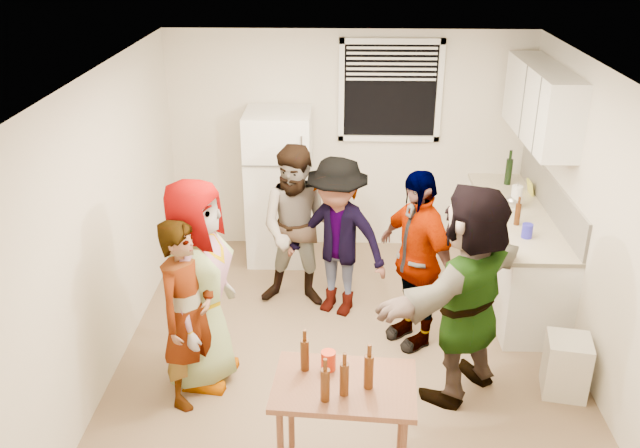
{
  "coord_description": "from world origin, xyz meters",
  "views": [
    {
      "loc": [
        -0.09,
        -5.07,
        3.56
      ],
      "look_at": [
        -0.25,
        0.24,
        1.15
      ],
      "focal_mm": 38.0,
      "sensor_mm": 36.0,
      "label": 1
    }
  ],
  "objects_px": {
    "beer_bottle_counter": "(516,225)",
    "blue_cup": "(526,237)",
    "guest_black": "(411,339)",
    "wine_bottle": "(507,184)",
    "red_cup": "(328,369)",
    "refrigerator": "(279,187)",
    "guest_back_right": "(336,310)",
    "guest_orange": "(458,388)",
    "trash_bin": "(566,366)",
    "beer_bottle_table": "(368,387)",
    "kettle": "(512,208)",
    "guest_back_left": "(300,302)",
    "guest_stripe": "(196,396)",
    "guest_grey": "(206,376)"
  },
  "relations": [
    {
      "from": "beer_bottle_counter",
      "to": "blue_cup",
      "type": "height_order",
      "value": "beer_bottle_counter"
    },
    {
      "from": "guest_black",
      "to": "wine_bottle",
      "type": "bearing_deg",
      "value": 113.37
    },
    {
      "from": "red_cup",
      "to": "guest_black",
      "type": "xyz_separation_m",
      "value": [
        0.74,
        1.55,
        -0.79
      ]
    },
    {
      "from": "refrigerator",
      "to": "beer_bottle_counter",
      "type": "relative_size",
      "value": 8.14
    },
    {
      "from": "blue_cup",
      "to": "red_cup",
      "type": "relative_size",
      "value": 0.98
    },
    {
      "from": "guest_back_right",
      "to": "guest_orange",
      "type": "height_order",
      "value": "guest_back_right"
    },
    {
      "from": "blue_cup",
      "to": "guest_orange",
      "type": "relative_size",
      "value": 0.07
    },
    {
      "from": "beer_bottle_counter",
      "to": "guest_black",
      "type": "xyz_separation_m",
      "value": [
        -1.01,
        -0.62,
        -0.9
      ]
    },
    {
      "from": "trash_bin",
      "to": "beer_bottle_table",
      "type": "relative_size",
      "value": 2.07
    },
    {
      "from": "trash_bin",
      "to": "guest_back_right",
      "type": "distance_m",
      "value": 2.24
    },
    {
      "from": "kettle",
      "to": "guest_black",
      "type": "height_order",
      "value": "kettle"
    },
    {
      "from": "guest_back_left",
      "to": "wine_bottle",
      "type": "bearing_deg",
      "value": 31.4
    },
    {
      "from": "kettle",
      "to": "beer_bottle_table",
      "type": "distance_m",
      "value": 3.16
    },
    {
      "from": "beer_bottle_table",
      "to": "guest_stripe",
      "type": "distance_m",
      "value": 1.78
    },
    {
      "from": "trash_bin",
      "to": "red_cup",
      "type": "relative_size",
      "value": 3.73
    },
    {
      "from": "guest_orange",
      "to": "blue_cup",
      "type": "bearing_deg",
      "value": -168.94
    },
    {
      "from": "guest_grey",
      "to": "guest_orange",
      "type": "bearing_deg",
      "value": -81.5
    },
    {
      "from": "beer_bottle_counter",
      "to": "guest_grey",
      "type": "height_order",
      "value": "beer_bottle_counter"
    },
    {
      "from": "beer_bottle_counter",
      "to": "guest_grey",
      "type": "xyz_separation_m",
      "value": [
        -2.8,
        -1.24,
        -0.9
      ]
    },
    {
      "from": "blue_cup",
      "to": "red_cup",
      "type": "bearing_deg",
      "value": -133.32
    },
    {
      "from": "kettle",
      "to": "beer_bottle_table",
      "type": "xyz_separation_m",
      "value": [
        -1.53,
        -2.76,
        -0.11
      ]
    },
    {
      "from": "wine_bottle",
      "to": "trash_bin",
      "type": "xyz_separation_m",
      "value": [
        0.02,
        -2.41,
        -0.65
      ]
    },
    {
      "from": "trash_bin",
      "to": "guest_stripe",
      "type": "xyz_separation_m",
      "value": [
        -3.01,
        -0.16,
        -0.25
      ]
    },
    {
      "from": "blue_cup",
      "to": "guest_orange",
      "type": "distance_m",
      "value": 1.55
    },
    {
      "from": "wine_bottle",
      "to": "blue_cup",
      "type": "distance_m",
      "value": 1.37
    },
    {
      "from": "wine_bottle",
      "to": "beer_bottle_counter",
      "type": "distance_m",
      "value": 1.09
    },
    {
      "from": "guest_back_right",
      "to": "red_cup",
      "type": "bearing_deg",
      "value": -66.23
    },
    {
      "from": "refrigerator",
      "to": "guest_grey",
      "type": "xyz_separation_m",
      "value": [
        -0.45,
        -2.28,
        -0.85
      ]
    },
    {
      "from": "beer_bottle_counter",
      "to": "guest_black",
      "type": "bearing_deg",
      "value": -148.65
    },
    {
      "from": "red_cup",
      "to": "guest_back_right",
      "type": "distance_m",
      "value": 2.19
    },
    {
      "from": "red_cup",
      "to": "guest_grey",
      "type": "relative_size",
      "value": 0.08
    },
    {
      "from": "kettle",
      "to": "guest_orange",
      "type": "relative_size",
      "value": 0.12
    },
    {
      "from": "guest_grey",
      "to": "guest_back_left",
      "type": "bearing_deg",
      "value": -19.26
    },
    {
      "from": "guest_back_left",
      "to": "guest_stripe",
      "type": "bearing_deg",
      "value": -110.98
    },
    {
      "from": "wine_bottle",
      "to": "guest_stripe",
      "type": "height_order",
      "value": "wine_bottle"
    },
    {
      "from": "guest_orange",
      "to": "guest_grey",
      "type": "bearing_deg",
      "value": -47.49
    },
    {
      "from": "guest_grey",
      "to": "guest_back_right",
      "type": "distance_m",
      "value": 1.56
    },
    {
      "from": "guest_grey",
      "to": "guest_stripe",
      "type": "relative_size",
      "value": 1.14
    },
    {
      "from": "beer_bottle_table",
      "to": "guest_grey",
      "type": "distance_m",
      "value": 1.9
    },
    {
      "from": "kettle",
      "to": "guest_grey",
      "type": "relative_size",
      "value": 0.12
    },
    {
      "from": "guest_black",
      "to": "beer_bottle_counter",
      "type": "bearing_deg",
      "value": 89.15
    },
    {
      "from": "beer_bottle_counter",
      "to": "guest_grey",
      "type": "bearing_deg",
      "value": -156.2
    },
    {
      "from": "beer_bottle_counter",
      "to": "beer_bottle_table",
      "type": "relative_size",
      "value": 0.86
    },
    {
      "from": "refrigerator",
      "to": "guest_back_right",
      "type": "relative_size",
      "value": 1.07
    },
    {
      "from": "guest_back_right",
      "to": "guest_black",
      "type": "height_order",
      "value": "guest_back_right"
    },
    {
      "from": "trash_bin",
      "to": "guest_orange",
      "type": "height_order",
      "value": "trash_bin"
    },
    {
      "from": "guest_grey",
      "to": "guest_black",
      "type": "bearing_deg",
      "value": -59.9
    },
    {
      "from": "beer_bottle_table",
      "to": "red_cup",
      "type": "distance_m",
      "value": 0.32
    },
    {
      "from": "trash_bin",
      "to": "guest_back_left",
      "type": "distance_m",
      "value": 2.63
    },
    {
      "from": "refrigerator",
      "to": "guest_back_right",
      "type": "distance_m",
      "value": 1.58
    }
  ]
}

